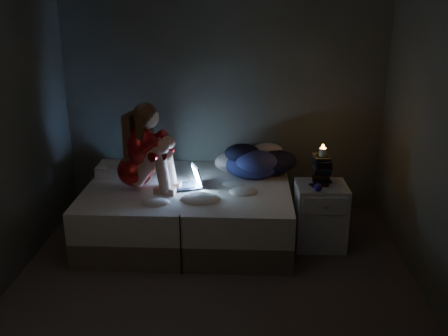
# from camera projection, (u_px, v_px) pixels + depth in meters

# --- Properties ---
(floor) EXTENTS (3.60, 3.80, 0.02)m
(floor) POSITION_uv_depth(u_px,v_px,m) (213.00, 295.00, 4.33)
(floor) COLOR #4A413E
(floor) RESTS_ON ground
(wall_back) EXTENTS (3.60, 0.02, 2.60)m
(wall_back) POSITION_uv_depth(u_px,v_px,m) (223.00, 100.00, 5.70)
(wall_back) COLOR #3C3F36
(wall_back) RESTS_ON ground
(wall_front) EXTENTS (3.60, 0.02, 2.60)m
(wall_front) POSITION_uv_depth(u_px,v_px,m) (179.00, 284.00, 2.10)
(wall_front) COLOR #3C3F36
(wall_front) RESTS_ON ground
(bed) EXTENTS (2.08, 1.56, 0.57)m
(bed) POSITION_uv_depth(u_px,v_px,m) (189.00, 211.00, 5.28)
(bed) COLOR beige
(bed) RESTS_ON ground
(pillow) EXTENTS (0.45, 0.32, 0.13)m
(pillow) POSITION_uv_depth(u_px,v_px,m) (119.00, 170.00, 5.44)
(pillow) COLOR silver
(pillow) RESTS_ON bed
(woman) EXTENTS (0.61, 0.46, 0.89)m
(woman) POSITION_uv_depth(u_px,v_px,m) (134.00, 146.00, 4.97)
(woman) COLOR #92060A
(woman) RESTS_ON bed
(laptop) EXTENTS (0.40, 0.35, 0.24)m
(laptop) POSITION_uv_depth(u_px,v_px,m) (184.00, 177.00, 5.08)
(laptop) COLOR black
(laptop) RESTS_ON bed
(clothes_pile) EXTENTS (0.65, 0.54, 0.37)m
(clothes_pile) POSITION_uv_depth(u_px,v_px,m) (252.00, 159.00, 5.40)
(clothes_pile) COLOR #1D214A
(clothes_pile) RESTS_ON bed
(nightstand) EXTENTS (0.51, 0.45, 0.66)m
(nightstand) POSITION_uv_depth(u_px,v_px,m) (320.00, 215.00, 5.06)
(nightstand) COLOR silver
(nightstand) RESTS_ON ground
(book_stack) EXTENTS (0.19, 0.25, 0.27)m
(book_stack) POSITION_uv_depth(u_px,v_px,m) (321.00, 170.00, 4.96)
(book_stack) COLOR black
(book_stack) RESTS_ON nightstand
(candle) EXTENTS (0.07, 0.07, 0.08)m
(candle) POSITION_uv_depth(u_px,v_px,m) (323.00, 154.00, 4.91)
(candle) COLOR beige
(candle) RESTS_ON book_stack
(phone) EXTENTS (0.12, 0.16, 0.01)m
(phone) POSITION_uv_depth(u_px,v_px,m) (315.00, 186.00, 4.91)
(phone) COLOR black
(phone) RESTS_ON nightstand
(blue_orb) EXTENTS (0.08, 0.08, 0.08)m
(blue_orb) POSITION_uv_depth(u_px,v_px,m) (317.00, 187.00, 4.79)
(blue_orb) COLOR navy
(blue_orb) RESTS_ON nightstand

